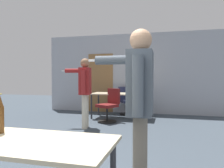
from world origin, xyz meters
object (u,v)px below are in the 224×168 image
Objects in this scene: office_chair_far_left at (127,102)px; person_far_watching at (139,95)px; office_chair_side_rolled at (109,106)px; beer_bottle at (0,115)px; person_center_tall at (85,86)px.

person_far_watching is at bearing 67.15° from office_chair_far_left.
office_chair_far_left is at bearing -70.15° from office_chair_side_rolled.
person_far_watching reaches higher than office_chair_far_left.
office_chair_side_rolled is 2.66× the size of beer_bottle.
beer_bottle reaches higher than office_chair_far_left.
person_center_tall is 1.10m from office_chair_side_rolled.
office_chair_side_rolled is (-1.29, 3.49, -0.62)m from person_far_watching.
office_chair_side_rolled is at bearing -35.95° from person_center_tall.
office_chair_side_rolled is (0.37, 0.85, -0.59)m from person_center_tall.
person_center_tall is 1.86× the size of office_chair_far_left.
person_center_tall is 3.39m from beer_bottle.
person_center_tall reaches higher than beer_bottle.
person_far_watching is 5.05× the size of beer_bottle.
office_chair_far_left is 2.64× the size of beer_bottle.
person_far_watching is 1.32m from beer_bottle.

